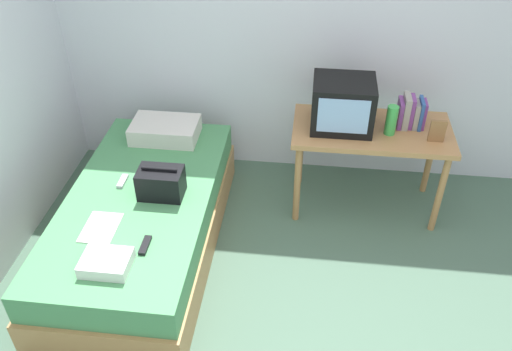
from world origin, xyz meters
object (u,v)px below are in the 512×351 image
Objects in this scene: water_bottle at (391,120)px; pillow at (165,130)px; picture_frame at (437,131)px; handbag at (161,183)px; desk at (371,138)px; tv at (343,104)px; bed at (143,222)px; folded_towel at (106,263)px; magazine at (101,228)px; remote_silver at (123,181)px; remote_dark at (145,245)px; book_row at (411,113)px.

pillow is at bearing 176.53° from water_bottle.
handbag is (-1.85, -0.54, -0.21)m from picture_frame.
tv reaches higher than desk.
folded_towel reaches higher than bed.
remote_silver is at bearing 91.43° from magazine.
water_bottle reaches higher than pillow.
desk is at bearing 151.92° from water_bottle.
bed is 0.74m from folded_towel.
desk is 0.48m from picture_frame.
tv is at bearing 168.69° from picture_frame.
magazine is 0.48m from remote_silver.
desk is at bearing 40.97° from folded_towel.
remote_silver is (-1.50, -0.57, -0.40)m from tv.
desk reaches higher than handbag.
remote_dark is 1.08× the size of remote_silver.
book_row reaches higher than pillow.
remote_dark reaches higher than magazine.
handbag reaches higher than remote_dark.
folded_towel is (0.15, -0.32, 0.03)m from magazine.
remote_silver is at bearing -168.52° from picture_frame.
bed is at bearing -164.38° from picture_frame.
picture_frame is at bearing 11.48° from remote_silver.
tv reaches higher than magazine.
tv reaches higher than folded_towel.
water_bottle is at bearing 28.08° from magazine.
pillow is at bearing 102.48° from handbag.
picture_frame is at bearing 31.79° from folded_towel.
desk reaches higher than bed.
tv is 0.36m from water_bottle.
remote_silver is (-0.01, 0.48, 0.01)m from magazine.
picture_frame reaches higher than pillow.
handbag is (-1.69, -0.73, -0.24)m from book_row.
bed is at bearing 91.28° from folded_towel.
book_row is (1.85, 0.75, 0.59)m from bed.
pillow is 1.72× the size of handbag.
remote_dark is (-1.17, -1.18, -0.40)m from tv.
book_row is at bearing 23.36° from handbag.
book_row is 1.56× the size of remote_dark.
pillow is 1.78× the size of magazine.
desk is 2.25× the size of pillow.
water_bottle is at bearing -3.47° from pillow.
picture_frame is 2.13m from remote_dark.
tv reaches higher than handbag.
bed is 1.72× the size of desk.
remote_silver is at bearing 119.17° from remote_dark.
book_row is at bearing 6.59° from tv.
folded_towel is at bearing -148.21° from picture_frame.
magazine reaches higher than bed.
desk reaches higher than pillow.
tv is 1.66m from remote_silver.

